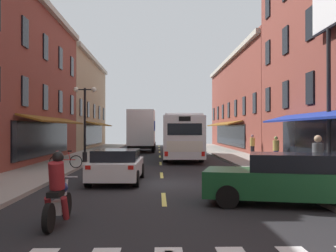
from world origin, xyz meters
name	(u,v)px	position (x,y,z in m)	size (l,w,h in m)	color
ground_plane	(162,185)	(0.00, 0.00, -0.05)	(34.80, 80.00, 0.10)	black
lane_centre_dashes	(163,185)	(0.00, -0.25, 0.00)	(0.14, 73.90, 0.01)	#DBCC4C
sidewalk_left	(12,183)	(-5.90, 0.00, 0.07)	(3.00, 80.00, 0.14)	gray
sidewalk_right	(310,182)	(5.90, 0.00, 0.07)	(3.00, 80.00, 0.14)	gray
billboard_sign	(329,28)	(7.05, 0.91, 6.45)	(0.40, 3.26, 8.09)	black
transit_bus	(182,136)	(1.58, 13.59, 1.65)	(2.88, 11.35, 3.14)	white
box_truck	(142,131)	(-1.66, 22.48, 2.01)	(2.56, 6.65, 3.92)	black
sedan_near	(117,165)	(-1.85, 0.52, 0.69)	(2.10, 4.37, 1.34)	silver
sedan_mid	(291,179)	(3.61, -4.59, 0.75)	(5.08, 2.97, 1.46)	#144723
motorcycle_rider	(58,194)	(-2.43, -6.84, 0.71)	(0.62, 2.07, 1.66)	black
bicycle_near	(66,161)	(-4.97, 5.20, 0.50)	(1.71, 0.48, 0.91)	black
pedestrian_near	(276,149)	(6.67, 7.26, 0.99)	(0.36, 0.51, 1.61)	navy
pedestrian_mid	(318,162)	(5.02, -2.98, 1.09)	(0.36, 0.36, 1.83)	#4C4C51
pedestrian_far	(252,145)	(6.76, 13.43, 0.97)	(0.36, 0.36, 1.63)	black
street_lamp_twin	(85,120)	(-4.69, 9.14, 2.73)	(1.42, 0.32, 4.64)	black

